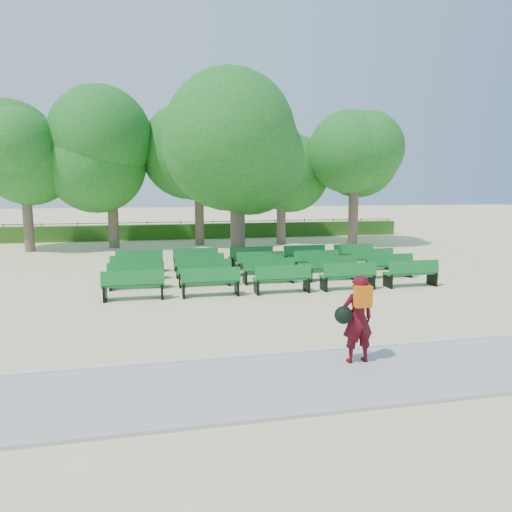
{
  "coord_description": "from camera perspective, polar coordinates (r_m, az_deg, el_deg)",
  "views": [
    {
      "loc": [
        -2.33,
        -14.03,
        3.1
      ],
      "look_at": [
        0.46,
        -1.0,
        1.1
      ],
      "focal_mm": 32.0,
      "sensor_mm": 36.0,
      "label": 1
    }
  ],
  "objects": [
    {
      "name": "person",
      "position": [
        8.18,
        12.49,
        -7.55
      ],
      "size": [
        0.74,
        0.44,
        1.55
      ],
      "rotation": [
        0.0,
        0.0,
        3.18
      ],
      "color": "#480A11",
      "rests_on": "ground"
    },
    {
      "name": "paving",
      "position": [
        7.67,
        6.91,
        -15.14
      ],
      "size": [
        30.0,
        2.2,
        0.06
      ],
      "primitive_type": "cube",
      "color": "#A6A5A1",
      "rests_on": "ground"
    },
    {
      "name": "tree_among",
      "position": [
        17.64,
        -2.37,
        12.72
      ],
      "size": [
        4.93,
        4.93,
        6.63
      ],
      "color": "brown",
      "rests_on": "ground"
    },
    {
      "name": "hedge",
      "position": [
        28.25,
        -7.31,
        3.09
      ],
      "size": [
        26.0,
        0.7,
        0.9
      ],
      "primitive_type": "cube",
      "color": "#295917",
      "rests_on": "ground"
    },
    {
      "name": "curb",
      "position": [
        8.67,
        4.39,
        -12.08
      ],
      "size": [
        30.0,
        0.12,
        0.1
      ],
      "primitive_type": "cube",
      "color": "silver",
      "rests_on": "ground"
    },
    {
      "name": "fence",
      "position": [
        28.69,
        -7.36,
        2.27
      ],
      "size": [
        26.0,
        0.1,
        1.02
      ],
      "primitive_type": null,
      "color": "black",
      "rests_on": "ground"
    },
    {
      "name": "ground",
      "position": [
        14.55,
        -2.6,
        -3.77
      ],
      "size": [
        120.0,
        120.0,
        0.0
      ],
      "primitive_type": "plane",
      "color": "beige"
    },
    {
      "name": "tree_line",
      "position": [
        24.34,
        -6.49,
        1.17
      ],
      "size": [
        21.8,
        6.8,
        7.04
      ],
      "primitive_type": null,
      "color": "#207021",
      "rests_on": "ground"
    },
    {
      "name": "bench_array",
      "position": [
        15.71,
        0.95,
        -2.51
      ],
      "size": [
        1.7,
        0.55,
        1.07
      ],
      "rotation": [
        0.0,
        0.0,
        -0.01
      ],
      "color": "#136D25",
      "rests_on": "ground"
    }
  ]
}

